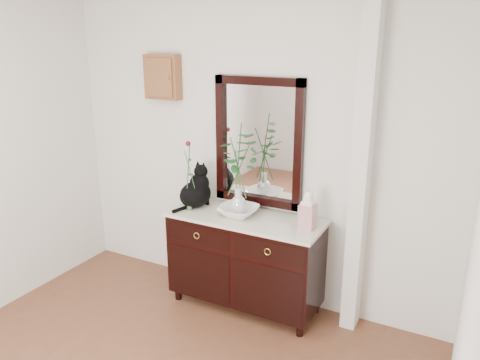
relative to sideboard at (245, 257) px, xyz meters
The scene contains 10 objects.
wall_back 0.92m from the sideboard, 111.80° to the left, with size 3.60×0.04×2.70m, color silver.
pilaster 1.27m from the sideboard, 10.70° to the left, with size 0.12×0.20×2.70m, color silver.
sideboard is the anchor object (origin of this frame).
wall_mirror 0.99m from the sideboard, 90.00° to the left, with size 0.80×0.06×1.10m.
key_cabinet 1.77m from the sideboard, 167.54° to the left, with size 0.35×0.10×0.40m, color brown.
cat 0.76m from the sideboard, behind, with size 0.27×0.33×0.38m, color black, non-canonical shape.
lotus_bowl 0.42m from the sideboard, behind, with size 0.33×0.33×0.08m, color white.
vase_branches 0.79m from the sideboard, behind, with size 0.38×0.38×0.79m, color silver, non-canonical shape.
bud_vase_rose 0.86m from the sideboard, behind, with size 0.08×0.08×0.63m, color #346532, non-canonical shape.
ginger_jar 0.76m from the sideboard, ahead, with size 0.12×0.12×0.32m, color white, non-canonical shape.
Camera 1 is at (1.76, -1.54, 2.31)m, focal length 35.00 mm.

